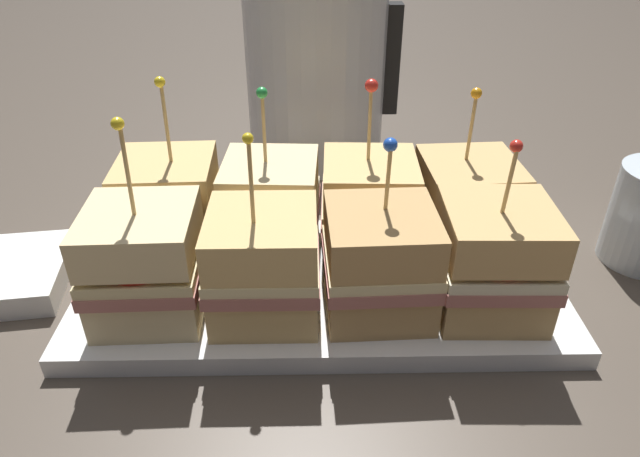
{
  "coord_description": "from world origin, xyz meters",
  "views": [
    {
      "loc": [
        -0.01,
        -0.42,
        0.34
      ],
      "look_at": [
        0.0,
        0.0,
        0.07
      ],
      "focal_mm": 32.0,
      "sensor_mm": 36.0,
      "label": 1
    }
  ],
  "objects_px": {
    "sandwich_back_center_left": "(271,206)",
    "napkin_stack": "(6,275)",
    "sandwich_front_far_right": "(493,261)",
    "serving_platter": "(320,282)",
    "sandwich_front_far_left": "(145,264)",
    "kettle_steel": "(313,66)",
    "sandwich_back_far_left": "(170,207)",
    "sandwich_back_center_right": "(369,205)",
    "sandwich_back_far_right": "(466,205)",
    "sandwich_front_center_left": "(264,265)",
    "sandwich_front_center_right": "(380,262)"
  },
  "relations": [
    {
      "from": "sandwich_back_center_left",
      "to": "napkin_stack",
      "type": "bearing_deg",
      "value": -171.95
    },
    {
      "from": "sandwich_front_far_right",
      "to": "serving_platter",
      "type": "bearing_deg",
      "value": 161.35
    },
    {
      "from": "sandwich_front_far_left",
      "to": "kettle_steel",
      "type": "relative_size",
      "value": 0.65
    },
    {
      "from": "sandwich_front_far_right",
      "to": "kettle_steel",
      "type": "height_order",
      "value": "kettle_steel"
    },
    {
      "from": "sandwich_back_far_left",
      "to": "sandwich_back_center_right",
      "type": "xyz_separation_m",
      "value": [
        0.19,
        0.0,
        -0.0
      ]
    },
    {
      "from": "sandwich_back_far_right",
      "to": "sandwich_front_far_left",
      "type": "bearing_deg",
      "value": -161.77
    },
    {
      "from": "sandwich_back_far_left",
      "to": "serving_platter",
      "type": "bearing_deg",
      "value": -18.02
    },
    {
      "from": "sandwich_back_center_right",
      "to": "sandwich_front_center_left",
      "type": "bearing_deg",
      "value": -134.44
    },
    {
      "from": "sandwich_front_center_left",
      "to": "sandwich_front_center_right",
      "type": "relative_size",
      "value": 1.07
    },
    {
      "from": "sandwich_back_far_left",
      "to": "sandwich_back_center_right",
      "type": "distance_m",
      "value": 0.19
    },
    {
      "from": "sandwich_front_far_right",
      "to": "sandwich_back_far_right",
      "type": "distance_m",
      "value": 0.09
    },
    {
      "from": "kettle_steel",
      "to": "napkin_stack",
      "type": "distance_m",
      "value": 0.43
    },
    {
      "from": "sandwich_front_far_right",
      "to": "sandwich_front_far_left",
      "type": "bearing_deg",
      "value": 179.82
    },
    {
      "from": "serving_platter",
      "to": "sandwich_front_center_right",
      "type": "bearing_deg",
      "value": -43.6
    },
    {
      "from": "sandwich_front_far_left",
      "to": "sandwich_front_far_right",
      "type": "bearing_deg",
      "value": -0.18
    },
    {
      "from": "sandwich_front_far_right",
      "to": "sandwich_back_center_left",
      "type": "xyz_separation_m",
      "value": [
        -0.19,
        0.1,
        -0.0
      ]
    },
    {
      "from": "sandwich_front_center_right",
      "to": "sandwich_front_far_right",
      "type": "distance_m",
      "value": 0.09
    },
    {
      "from": "sandwich_back_center_right",
      "to": "sandwich_back_far_right",
      "type": "height_order",
      "value": "sandwich_back_center_right"
    },
    {
      "from": "sandwich_back_far_right",
      "to": "serving_platter",
      "type": "bearing_deg",
      "value": -161.63
    },
    {
      "from": "sandwich_front_center_left",
      "to": "sandwich_back_far_right",
      "type": "distance_m",
      "value": 0.21
    },
    {
      "from": "serving_platter",
      "to": "napkin_stack",
      "type": "height_order",
      "value": "napkin_stack"
    },
    {
      "from": "sandwich_back_center_right",
      "to": "sandwich_front_far_right",
      "type": "bearing_deg",
      "value": -46.01
    },
    {
      "from": "serving_platter",
      "to": "kettle_steel",
      "type": "bearing_deg",
      "value": 90.52
    },
    {
      "from": "sandwich_front_center_right",
      "to": "sandwich_back_far_right",
      "type": "bearing_deg",
      "value": 44.97
    },
    {
      "from": "sandwich_front_far_right",
      "to": "sandwich_front_center_right",
      "type": "bearing_deg",
      "value": 178.96
    },
    {
      "from": "sandwich_front_center_left",
      "to": "napkin_stack",
      "type": "distance_m",
      "value": 0.26
    },
    {
      "from": "sandwich_back_center_left",
      "to": "sandwich_back_far_right",
      "type": "xyz_separation_m",
      "value": [
        0.19,
        -0.0,
        -0.0
      ]
    },
    {
      "from": "sandwich_front_center_left",
      "to": "sandwich_front_center_right",
      "type": "bearing_deg",
      "value": 1.16
    },
    {
      "from": "serving_platter",
      "to": "sandwich_back_center_right",
      "type": "bearing_deg",
      "value": 45.6
    },
    {
      "from": "kettle_steel",
      "to": "napkin_stack",
      "type": "xyz_separation_m",
      "value": [
        -0.29,
        -0.3,
        -0.11
      ]
    },
    {
      "from": "sandwich_front_far_right",
      "to": "kettle_steel",
      "type": "relative_size",
      "value": 0.59
    },
    {
      "from": "sandwich_front_center_right",
      "to": "napkin_stack",
      "type": "distance_m",
      "value": 0.35
    },
    {
      "from": "sandwich_back_center_left",
      "to": "sandwich_back_far_right",
      "type": "distance_m",
      "value": 0.19
    },
    {
      "from": "napkin_stack",
      "to": "sandwich_back_far_right",
      "type": "bearing_deg",
      "value": 4.39
    },
    {
      "from": "sandwich_front_center_right",
      "to": "kettle_steel",
      "type": "relative_size",
      "value": 0.58
    },
    {
      "from": "sandwich_back_center_right",
      "to": "napkin_stack",
      "type": "bearing_deg",
      "value": -174.1
    },
    {
      "from": "serving_platter",
      "to": "sandwich_front_center_right",
      "type": "relative_size",
      "value": 2.85
    },
    {
      "from": "sandwich_front_center_left",
      "to": "sandwich_front_center_right",
      "type": "distance_m",
      "value": 0.09
    },
    {
      "from": "sandwich_front_far_right",
      "to": "sandwich_back_center_right",
      "type": "bearing_deg",
      "value": 133.99
    },
    {
      "from": "sandwich_front_far_left",
      "to": "sandwich_back_far_left",
      "type": "height_order",
      "value": "same"
    },
    {
      "from": "sandwich_front_center_left",
      "to": "sandwich_back_far_right",
      "type": "xyz_separation_m",
      "value": [
        0.19,
        0.09,
        0.0
      ]
    },
    {
      "from": "sandwich_front_center_left",
      "to": "napkin_stack",
      "type": "xyz_separation_m",
      "value": [
        -0.25,
        0.06,
        -0.05
      ]
    },
    {
      "from": "sandwich_back_center_right",
      "to": "kettle_steel",
      "type": "relative_size",
      "value": 0.63
    },
    {
      "from": "kettle_steel",
      "to": "serving_platter",
      "type": "bearing_deg",
      "value": -89.48
    },
    {
      "from": "sandwich_back_center_left",
      "to": "kettle_steel",
      "type": "height_order",
      "value": "kettle_steel"
    },
    {
      "from": "kettle_steel",
      "to": "sandwich_front_far_left",
      "type": "bearing_deg",
      "value": -111.2
    },
    {
      "from": "serving_platter",
      "to": "sandwich_front_far_left",
      "type": "bearing_deg",
      "value": -161.91
    },
    {
      "from": "sandwich_back_far_left",
      "to": "napkin_stack",
      "type": "xyz_separation_m",
      "value": [
        -0.16,
        -0.03,
        -0.05
      ]
    },
    {
      "from": "sandwich_back_center_right",
      "to": "sandwich_back_center_left",
      "type": "bearing_deg",
      "value": -179.96
    },
    {
      "from": "sandwich_front_center_right",
      "to": "sandwich_front_far_right",
      "type": "xyz_separation_m",
      "value": [
        0.09,
        -0.0,
        0.0
      ]
    }
  ]
}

